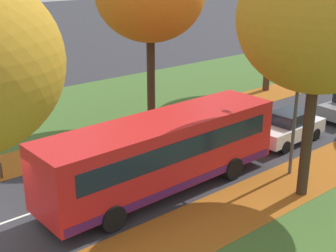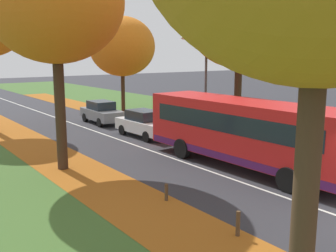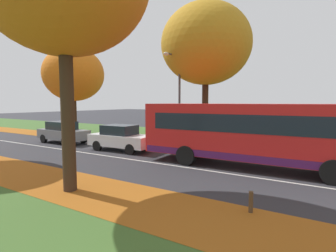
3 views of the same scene
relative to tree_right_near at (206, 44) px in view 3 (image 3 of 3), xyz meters
name	(u,v)px [view 3 (image 3 of 3)]	position (x,y,z in m)	size (l,w,h in m)	color
leaf_litter_left	(27,174)	(-10.03, 3.77, -6.80)	(2.80, 60.00, 0.00)	#9E5619
grass_verge_right	(129,133)	(3.77, 9.77, -6.80)	(12.00, 90.00, 0.01)	#3D6028
leaf_litter_right	(152,145)	(-0.83, 3.77, -6.80)	(2.80, 60.00, 0.00)	#9E5619
road_centre_line	(42,147)	(-5.43, 9.77, -6.80)	(0.12, 80.00, 0.01)	silver
tree_right_near	(206,44)	(0.00, 0.00, 0.00)	(5.85, 5.85, 9.46)	#382619
tree_right_mid	(74,74)	(-0.17, 12.77, -1.23)	(5.38, 5.38, 8.01)	#382619
bollard_third	(251,202)	(-8.99, -5.28, -6.50)	(0.12, 0.12, 0.61)	#4C3823
streetlamp_right	(177,91)	(-1.76, 1.16, -3.07)	(1.89, 0.28, 6.00)	#47474C
bus	(253,131)	(-3.78, -4.04, -5.11)	(2.81, 10.45, 2.98)	red
car_white_lead	(121,138)	(-3.74, 4.09, -6.00)	(1.88, 4.25, 1.62)	silver
car_grey_following	(63,132)	(-3.65, 9.89, -6.00)	(1.91, 4.27, 1.62)	slate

